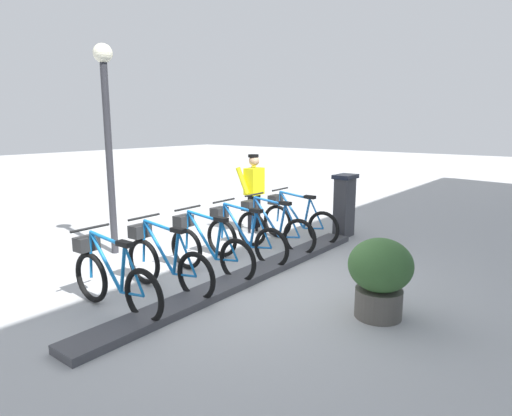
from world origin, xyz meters
name	(u,v)px	position (x,y,z in m)	size (l,w,h in m)	color
ground_plane	(247,280)	(0.00, 0.00, 0.00)	(60.00, 60.00, 0.00)	#AFB0B1
dock_rail_base	(247,276)	(0.00, 0.00, 0.05)	(0.44, 5.82, 0.10)	#47474C
payment_kiosk	(344,204)	(0.05, -3.21, 0.67)	(0.36, 0.52, 1.28)	#38383D
bike_docked_0	(296,220)	(0.62, -2.31, 0.43)	(1.72, 0.54, 1.02)	black
bike_docked_1	(271,227)	(0.62, -1.47, 0.43)	(1.72, 0.54, 1.02)	black
bike_docked_2	(242,237)	(0.62, -0.64, 0.43)	(1.72, 0.54, 1.02)	black
bike_docked_3	(207,248)	(0.62, 0.20, 0.43)	(1.72, 0.54, 1.02)	black
bike_docked_4	(165,261)	(0.62, 1.04, 0.43)	(1.72, 0.54, 1.02)	black
bike_docked_5	(112,278)	(0.62, 1.88, 0.43)	(1.72, 0.54, 1.02)	black
worker_near_rack	(254,190)	(1.71, -2.34, 0.91)	(0.46, 0.62, 1.66)	white
lamp_post	(107,118)	(2.75, 0.39, 2.39)	(0.32, 0.32, 3.60)	#2D2D33
planter_bush	(380,274)	(-2.05, 0.02, 0.54)	(0.76, 0.76, 0.97)	#59544C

